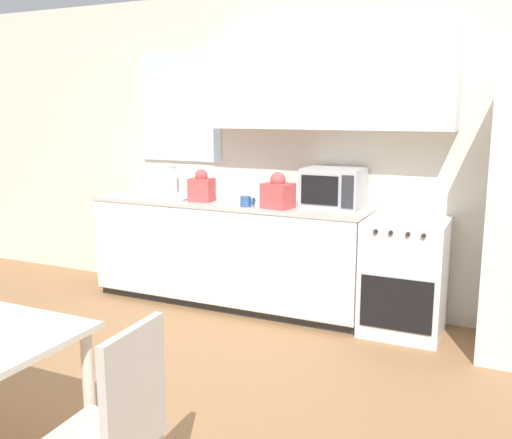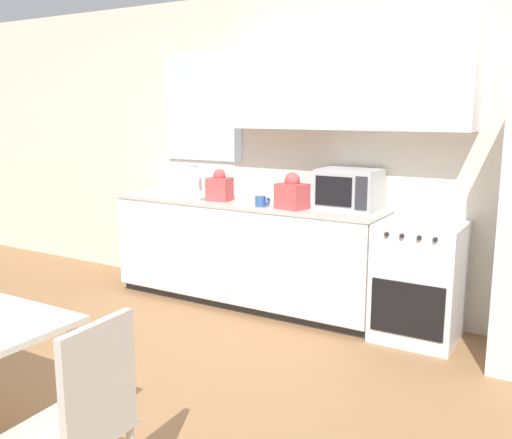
# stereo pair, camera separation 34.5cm
# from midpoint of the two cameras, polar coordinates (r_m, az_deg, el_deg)

# --- Properties ---
(ground_plane) EXTENTS (12.00, 12.00, 0.00)m
(ground_plane) POSITION_cam_midpoint_polar(r_m,az_deg,el_deg) (3.61, -12.74, -17.55)
(ground_plane) COLOR #9E7047
(wall_back) EXTENTS (12.00, 0.38, 2.70)m
(wall_back) POSITION_cam_midpoint_polar(r_m,az_deg,el_deg) (4.92, 1.83, 8.08)
(wall_back) COLOR beige
(wall_back) RESTS_ON ground_plane
(kitchen_counter) EXTENTS (2.46, 0.62, 0.93)m
(kitchen_counter) POSITION_cam_midpoint_polar(r_m,az_deg,el_deg) (5.02, -4.76, -3.36)
(kitchen_counter) COLOR #333333
(kitchen_counter) RESTS_ON ground_plane
(oven_range) EXTENTS (0.60, 0.61, 0.89)m
(oven_range) POSITION_cam_midpoint_polar(r_m,az_deg,el_deg) (4.50, 12.53, -5.60)
(oven_range) COLOR white
(oven_range) RESTS_ON ground_plane
(kitchen_sink) EXTENTS (0.60, 0.41, 0.27)m
(kitchen_sink) POSITION_cam_midpoint_polar(r_m,az_deg,el_deg) (5.28, -10.82, 2.45)
(kitchen_sink) COLOR #B7BABC
(kitchen_sink) RESTS_ON kitchen_counter
(microwave) EXTENTS (0.47, 0.37, 0.32)m
(microwave) POSITION_cam_midpoint_polar(r_m,az_deg,el_deg) (4.61, 5.63, 3.16)
(microwave) COLOR #B7BABC
(microwave) RESTS_ON kitchen_counter
(coffee_mug) EXTENTS (0.12, 0.09, 0.09)m
(coffee_mug) POSITION_cam_midpoint_polar(r_m,az_deg,el_deg) (4.63, -3.09, 1.81)
(coffee_mug) COLOR #335999
(coffee_mug) RESTS_ON kitchen_counter
(grocery_bag_0) EXTENTS (0.26, 0.23, 0.29)m
(grocery_bag_0) POSITION_cam_midpoint_polar(r_m,az_deg,el_deg) (4.54, 0.03, 2.66)
(grocery_bag_0) COLOR #D14C4C
(grocery_bag_0) RESTS_ON kitchen_counter
(grocery_bag_1) EXTENTS (0.21, 0.19, 0.28)m
(grocery_bag_1) POSITION_cam_midpoint_polar(r_m,az_deg,el_deg) (4.93, -7.47, 3.17)
(grocery_bag_1) COLOR #D14C4C
(grocery_bag_1) RESTS_ON kitchen_counter
(dining_chair_side) EXTENTS (0.41, 0.41, 0.93)m
(dining_chair_side) POSITION_cam_midpoint_polar(r_m,az_deg,el_deg) (2.39, -18.00, -18.92)
(dining_chair_side) COLOR beige
(dining_chair_side) RESTS_ON ground_plane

